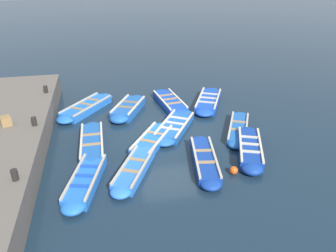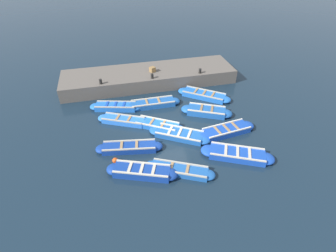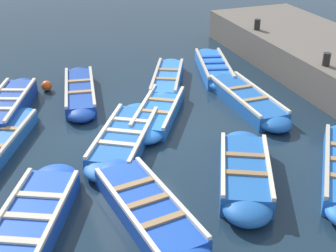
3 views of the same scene
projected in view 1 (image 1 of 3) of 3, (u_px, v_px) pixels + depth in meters
The scene contains 19 objects.
ground_plane at pixel (167, 135), 14.23m from camera, with size 120.00×120.00×0.00m, color #162838.
boat_tucked at pixel (152, 140), 13.50m from camera, with size 2.49×3.30×0.36m.
boat_end_of_row at pixel (92, 143), 13.23m from camera, with size 0.88×3.77×0.42m.
boat_far_corner at pixel (134, 169), 11.63m from camera, with size 2.09×3.30×0.38m.
boat_outer_left at pixel (208, 101), 17.20m from camera, with size 2.49×3.82×0.42m.
boat_broadside at pixel (128, 108), 16.32m from camera, with size 2.27×3.37×0.47m.
boat_alongside at pixel (250, 149), 12.80m from camera, with size 1.97×3.55×0.47m.
boat_near_quay at pixel (170, 102), 17.09m from camera, with size 1.37×3.78×0.41m.
boat_centre at pixel (86, 180), 11.02m from camera, with size 1.63×3.52×0.41m.
boat_inner_gap at pixel (175, 126), 14.64m from camera, with size 2.70×3.61×0.37m.
boat_outer_right at pixel (205, 160), 12.14m from camera, with size 1.31×3.68×0.39m.
boat_mid_row at pixel (86, 107), 16.46m from camera, with size 3.07×3.60×0.42m.
boat_stern_in at pixel (238, 129), 14.45m from camera, with size 2.18×3.47×0.35m.
quay_wall at pixel (1, 140), 12.80m from camera, with size 3.39×13.11×1.02m.
bollard_north at pixel (46, 89), 15.92m from camera, with size 0.20×0.20×0.35m, color black.
bollard_mid_north at pixel (34, 121), 12.73m from camera, with size 0.20×0.20×0.35m, color black.
bollard_mid_south at pixel (15, 175), 9.55m from camera, with size 0.20×0.20×0.35m, color black.
wooden_crate at pixel (6, 121), 12.73m from camera, with size 0.37×0.37×0.37m, color olive.
buoy_orange_near at pixel (234, 170), 11.57m from camera, with size 0.30×0.30×0.30m, color #E05119.
Camera 1 is at (2.51, 12.26, 6.77)m, focal length 35.00 mm.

